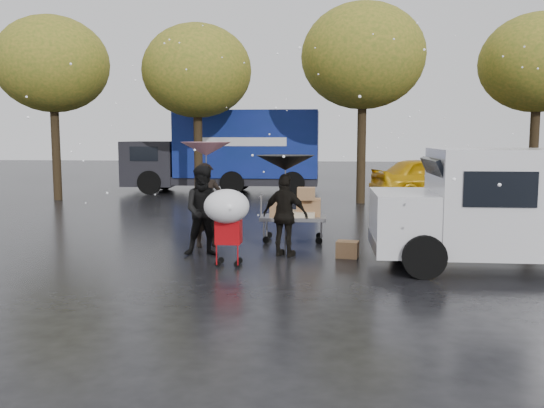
# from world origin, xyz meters

# --- Properties ---
(ground) EXTENTS (90.00, 90.00, 0.00)m
(ground) POSITION_xyz_m (0.00, 0.00, 0.00)
(ground) COLOR black
(ground) RESTS_ON ground
(person_pink) EXTENTS (0.80, 0.70, 1.84)m
(person_pink) POSITION_xyz_m (-1.37, 1.31, 0.92)
(person_pink) COLOR black
(person_pink) RESTS_ON ground
(person_middle) EXTENTS (1.01, 0.85, 1.84)m
(person_middle) POSITION_xyz_m (-1.20, 0.34, 0.92)
(person_middle) COLOR black
(person_middle) RESTS_ON ground
(person_black) EXTENTS (1.07, 0.75, 1.68)m
(person_black) POSITION_xyz_m (0.43, 0.40, 0.84)
(person_black) COLOR black
(person_black) RESTS_ON ground
(umbrella_pink) EXTENTS (1.10, 1.10, 2.30)m
(umbrella_pink) POSITION_xyz_m (-1.37, 1.31, 2.15)
(umbrella_pink) COLOR #4C4C4C
(umbrella_pink) RESTS_ON ground
(umbrella_black) EXTENTS (1.17, 1.17, 2.05)m
(umbrella_black) POSITION_xyz_m (0.43, 0.40, 1.90)
(umbrella_black) COLOR #4C4C4C
(umbrella_black) RESTS_ON ground
(vendor_cart) EXTENTS (1.52, 0.80, 1.27)m
(vendor_cart) POSITION_xyz_m (0.58, 2.07, 0.73)
(vendor_cart) COLOR slate
(vendor_cart) RESTS_ON ground
(shopping_cart) EXTENTS (0.84, 0.84, 1.46)m
(shopping_cart) POSITION_xyz_m (-0.56, -0.69, 1.06)
(shopping_cart) COLOR #B70A10
(shopping_cart) RESTS_ON ground
(white_van) EXTENTS (4.91, 2.18, 2.20)m
(white_van) POSITION_xyz_m (4.74, -0.25, 1.16)
(white_van) COLOR silver
(white_van) RESTS_ON ground
(blue_truck) EXTENTS (8.30, 2.60, 3.50)m
(blue_truck) POSITION_xyz_m (-2.95, 13.49, 1.76)
(blue_truck) COLOR navy
(blue_truck) RESTS_ON ground
(box_ground_near) EXTENTS (0.52, 0.45, 0.41)m
(box_ground_near) POSITION_xyz_m (2.93, 0.94, 0.21)
(box_ground_near) COLOR olive
(box_ground_near) RESTS_ON ground
(box_ground_far) EXTENTS (0.48, 0.41, 0.33)m
(box_ground_far) POSITION_xyz_m (1.69, 0.39, 0.17)
(box_ground_far) COLOR olive
(box_ground_far) RESTS_ON ground
(yellow_taxi) EXTENTS (5.09, 3.06, 1.62)m
(yellow_taxi) POSITION_xyz_m (5.41, 12.02, 0.81)
(yellow_taxi) COLOR #E3A70B
(yellow_taxi) RESTS_ON ground
(tree_row) EXTENTS (21.60, 4.40, 7.12)m
(tree_row) POSITION_xyz_m (-0.47, 10.00, 5.02)
(tree_row) COLOR black
(tree_row) RESTS_ON ground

